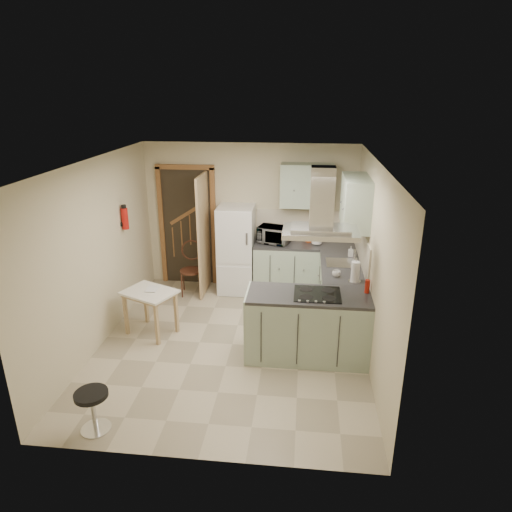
# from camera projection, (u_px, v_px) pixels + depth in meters

# --- Properties ---
(floor) EXTENTS (4.20, 4.20, 0.00)m
(floor) POSITION_uv_depth(u_px,v_px,m) (232.00, 344.00, 6.32)
(floor) COLOR #B9AD90
(floor) RESTS_ON ground
(ceiling) EXTENTS (4.20, 4.20, 0.00)m
(ceiling) POSITION_uv_depth(u_px,v_px,m) (228.00, 162.00, 5.45)
(ceiling) COLOR silver
(ceiling) RESTS_ON back_wall
(back_wall) EXTENTS (3.60, 0.00, 3.60)m
(back_wall) POSITION_uv_depth(u_px,v_px,m) (250.00, 217.00, 7.84)
(back_wall) COLOR beige
(back_wall) RESTS_ON floor
(left_wall) EXTENTS (0.00, 4.20, 4.20)m
(left_wall) POSITION_uv_depth(u_px,v_px,m) (97.00, 255.00, 6.06)
(left_wall) COLOR beige
(left_wall) RESTS_ON floor
(right_wall) EXTENTS (0.00, 4.20, 4.20)m
(right_wall) POSITION_uv_depth(u_px,v_px,m) (373.00, 265.00, 5.70)
(right_wall) COLOR beige
(right_wall) RESTS_ON floor
(doorway) EXTENTS (1.10, 0.12, 2.10)m
(doorway) POSITION_uv_depth(u_px,v_px,m) (188.00, 227.00, 7.99)
(doorway) COLOR brown
(doorway) RESTS_ON floor
(fridge) EXTENTS (0.60, 0.60, 1.50)m
(fridge) POSITION_uv_depth(u_px,v_px,m) (236.00, 250.00, 7.75)
(fridge) COLOR white
(fridge) RESTS_ON floor
(counter_back) EXTENTS (1.08, 0.60, 0.90)m
(counter_back) POSITION_uv_depth(u_px,v_px,m) (287.00, 268.00, 7.77)
(counter_back) COLOR #9EB2A0
(counter_back) RESTS_ON floor
(counter_right) EXTENTS (0.60, 1.95, 0.90)m
(counter_right) POSITION_uv_depth(u_px,v_px,m) (339.00, 286.00, 7.06)
(counter_right) COLOR #9EB2A0
(counter_right) RESTS_ON floor
(splashback) EXTENTS (1.68, 0.02, 0.50)m
(splashback) POSITION_uv_depth(u_px,v_px,m) (306.00, 224.00, 7.77)
(splashback) COLOR beige
(splashback) RESTS_ON counter_back
(wall_cabinet_back) EXTENTS (0.85, 0.35, 0.70)m
(wall_cabinet_back) POSITION_uv_depth(u_px,v_px,m) (307.00, 186.00, 7.37)
(wall_cabinet_back) COLOR #9EB2A0
(wall_cabinet_back) RESTS_ON back_wall
(wall_cabinet_right) EXTENTS (0.35, 0.90, 0.70)m
(wall_cabinet_right) POSITION_uv_depth(u_px,v_px,m) (356.00, 202.00, 6.30)
(wall_cabinet_right) COLOR #9EB2A0
(wall_cabinet_right) RESTS_ON right_wall
(peninsula) EXTENTS (1.55, 0.65, 0.90)m
(peninsula) POSITION_uv_depth(u_px,v_px,m) (308.00, 326.00, 5.89)
(peninsula) COLOR #9EB2A0
(peninsula) RESTS_ON floor
(hob) EXTENTS (0.58, 0.50, 0.01)m
(hob) POSITION_uv_depth(u_px,v_px,m) (317.00, 294.00, 5.72)
(hob) COLOR black
(hob) RESTS_ON peninsula
(extractor_hood) EXTENTS (0.90, 0.55, 0.10)m
(extractor_hood) POSITION_uv_depth(u_px,v_px,m) (320.00, 232.00, 5.44)
(extractor_hood) COLOR silver
(extractor_hood) RESTS_ON ceiling
(sink) EXTENTS (0.45, 0.40, 0.01)m
(sink) POSITION_uv_depth(u_px,v_px,m) (341.00, 263.00, 6.74)
(sink) COLOR silver
(sink) RESTS_ON counter_right
(fire_extinguisher) EXTENTS (0.10, 0.10, 0.32)m
(fire_extinguisher) POSITION_uv_depth(u_px,v_px,m) (125.00, 219.00, 6.81)
(fire_extinguisher) COLOR #B2140F
(fire_extinguisher) RESTS_ON left_wall
(drop_leaf_table) EXTENTS (0.86, 0.77, 0.66)m
(drop_leaf_table) POSITION_uv_depth(u_px,v_px,m) (151.00, 312.00, 6.50)
(drop_leaf_table) COLOR tan
(drop_leaf_table) RESTS_ON floor
(bentwood_chair) EXTENTS (0.43, 0.43, 0.84)m
(bentwood_chair) POSITION_uv_depth(u_px,v_px,m) (191.00, 271.00, 7.73)
(bentwood_chair) COLOR #54221C
(bentwood_chair) RESTS_ON floor
(stool) EXTENTS (0.42, 0.42, 0.46)m
(stool) POSITION_uv_depth(u_px,v_px,m) (93.00, 411.00, 4.67)
(stool) COLOR black
(stool) RESTS_ON floor
(microwave) EXTENTS (0.58, 0.46, 0.28)m
(microwave) POSITION_uv_depth(u_px,v_px,m) (274.00, 235.00, 7.58)
(microwave) COLOR black
(microwave) RESTS_ON counter_back
(kettle) EXTENTS (0.18, 0.18, 0.25)m
(kettle) POSITION_uv_depth(u_px,v_px,m) (317.00, 237.00, 7.51)
(kettle) COLOR white
(kettle) RESTS_ON counter_back
(cereal_box) EXTENTS (0.15, 0.20, 0.28)m
(cereal_box) POSITION_uv_depth(u_px,v_px,m) (307.00, 233.00, 7.67)
(cereal_box) COLOR #BF4A16
(cereal_box) RESTS_ON counter_back
(soap_bottle) EXTENTS (0.08, 0.08, 0.16)m
(soap_bottle) POSITION_uv_depth(u_px,v_px,m) (351.00, 251.00, 6.98)
(soap_bottle) COLOR silver
(soap_bottle) RESTS_ON counter_right
(paper_towel) EXTENTS (0.13, 0.13, 0.29)m
(paper_towel) POSITION_uv_depth(u_px,v_px,m) (355.00, 271.00, 6.05)
(paper_towel) COLOR silver
(paper_towel) RESTS_ON counter_right
(cup) EXTENTS (0.15, 0.15, 0.09)m
(cup) POSITION_uv_depth(u_px,v_px,m) (336.00, 274.00, 6.25)
(cup) COLOR white
(cup) RESTS_ON counter_right
(red_bottle) EXTENTS (0.06, 0.06, 0.18)m
(red_bottle) POSITION_uv_depth(u_px,v_px,m) (367.00, 286.00, 5.74)
(red_bottle) COLOR #AB1C0E
(red_bottle) RESTS_ON peninsula
(book) EXTENTS (0.16, 0.22, 0.10)m
(book) POSITION_uv_depth(u_px,v_px,m) (146.00, 286.00, 6.43)
(book) COLOR #96324A
(book) RESTS_ON drop_leaf_table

